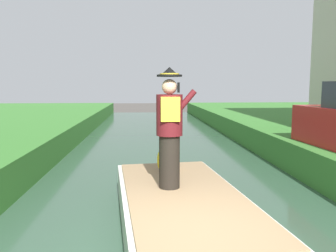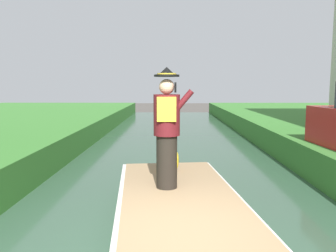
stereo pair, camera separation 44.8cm
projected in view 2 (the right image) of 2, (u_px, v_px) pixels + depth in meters
boat at (179, 213)px, 5.01m from camera, size 2.23×4.36×0.61m
person_pirate at (167, 128)px, 5.12m from camera, size 0.61×0.42×1.85m
parrot_plush at (169, 158)px, 6.21m from camera, size 0.36×0.35×0.57m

